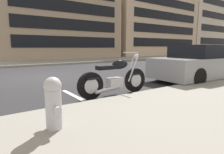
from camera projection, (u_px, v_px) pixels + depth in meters
ground_plane at (37, 77)px, 8.13m from camera, size 260.00×260.00×0.00m
sidewalk_far_curb at (134, 58)px, 20.85m from camera, size 120.00×5.00×0.14m
parking_stall_stripe at (80, 99)px, 4.69m from camera, size 0.12×2.20×0.01m
parked_motorcycle at (115, 79)px, 4.99m from camera, size 2.12×0.62×1.14m
parked_car_across_street at (203, 63)px, 7.38m from camera, size 4.55×1.98×1.35m
fire_hydrant at (53, 102)px, 2.58m from camera, size 0.24×0.36×0.73m
townhouse_behind_pole at (55, 23)px, 22.23m from camera, size 12.76×9.32×8.18m
townhouse_far_uphill at (146, 27)px, 30.05m from camera, size 14.97×8.35×8.86m
townhouse_near_left at (192, 27)px, 39.08m from camera, size 13.51×10.87×10.91m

